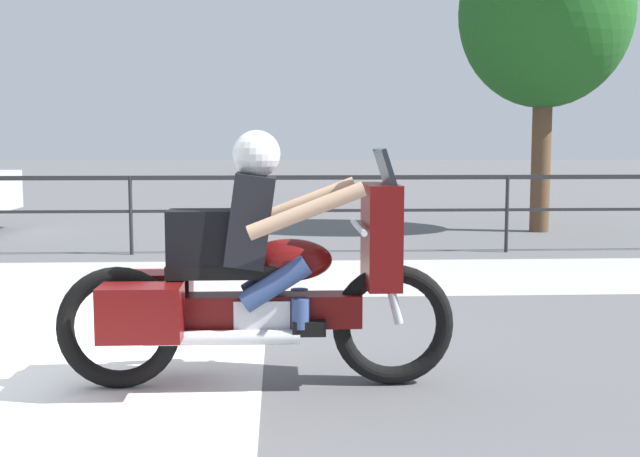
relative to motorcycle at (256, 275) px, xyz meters
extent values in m
cube|color=#A8A59E|center=(-1.84, 3.98, -0.69)|extent=(44.00, 2.40, 0.01)
cube|color=silver|center=(-1.28, 0.38, -0.70)|extent=(2.64, 6.00, 0.01)
cube|color=#232326|center=(-1.84, 5.92, 0.33)|extent=(36.00, 0.04, 0.06)
cube|color=#232326|center=(-1.84, 5.92, -0.12)|extent=(36.00, 0.03, 0.04)
cylinder|color=#232326|center=(-1.84, 5.92, -0.17)|extent=(0.05, 0.05, 1.06)
cylinder|color=#232326|center=(3.26, 5.92, -0.17)|extent=(0.05, 0.05, 1.06)
torus|color=black|center=(0.85, 0.00, -0.32)|extent=(0.76, 0.11, 0.76)
torus|color=black|center=(-0.84, 0.00, -0.32)|extent=(0.76, 0.11, 0.76)
cube|color=#5B0C0C|center=(0.01, 0.00, -0.22)|extent=(1.29, 0.22, 0.20)
cube|color=silver|center=(0.04, 0.00, -0.27)|extent=(0.34, 0.26, 0.26)
ellipsoid|color=#5B0C0C|center=(0.21, 0.00, 0.09)|extent=(0.52, 0.30, 0.26)
cube|color=black|center=(-0.16, 0.00, 0.03)|extent=(0.74, 0.28, 0.08)
cube|color=#5B0C0C|center=(0.77, 0.00, 0.24)|extent=(0.20, 0.53, 0.63)
cube|color=#1E232B|center=(0.79, 0.00, 0.66)|extent=(0.10, 0.45, 0.24)
cylinder|color=silver|center=(0.63, 0.00, 0.29)|extent=(0.04, 0.70, 0.04)
cylinder|color=silver|center=(-0.20, -0.16, -0.35)|extent=(0.93, 0.09, 0.09)
cube|color=#5B0C0C|center=(-0.66, -0.24, -0.18)|extent=(0.48, 0.28, 0.32)
cube|color=#5B0C0C|center=(-0.66, 0.24, -0.18)|extent=(0.48, 0.28, 0.32)
cylinder|color=silver|center=(0.82, 0.00, -0.04)|extent=(0.19, 0.06, 0.56)
cube|color=black|center=(-0.03, 0.00, 0.34)|extent=(0.31, 0.36, 0.58)
sphere|color=tan|center=(0.01, 0.00, 0.72)|extent=(0.23, 0.23, 0.23)
sphere|color=silver|center=(0.01, 0.00, 0.74)|extent=(0.29, 0.29, 0.29)
cylinder|color=#33477A|center=(0.12, -0.15, -0.03)|extent=(0.44, 0.13, 0.34)
cylinder|color=#33477A|center=(0.27, -0.15, -0.21)|extent=(0.11, 0.11, 0.18)
cube|color=black|center=(0.32, -0.15, -0.30)|extent=(0.20, 0.10, 0.09)
cylinder|color=#33477A|center=(0.12, 0.15, -0.03)|extent=(0.44, 0.13, 0.34)
cylinder|color=#33477A|center=(0.27, 0.15, -0.21)|extent=(0.11, 0.11, 0.18)
cube|color=black|center=(0.32, 0.15, -0.30)|extent=(0.20, 0.10, 0.09)
cylinder|color=tan|center=(0.30, -0.30, 0.42)|extent=(0.69, 0.09, 0.34)
cylinder|color=tan|center=(0.30, 0.30, 0.42)|extent=(0.69, 0.09, 0.34)
cube|color=black|center=(-0.33, 0.00, 0.23)|extent=(0.40, 0.28, 0.34)
cylinder|color=brown|center=(4.52, 8.38, 0.53)|extent=(0.32, 0.32, 2.46)
ellipsoid|color=#1E561E|center=(4.52, 8.38, 2.92)|extent=(2.83, 2.83, 3.11)
camera|label=1|loc=(0.15, -4.86, 0.82)|focal=45.00mm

